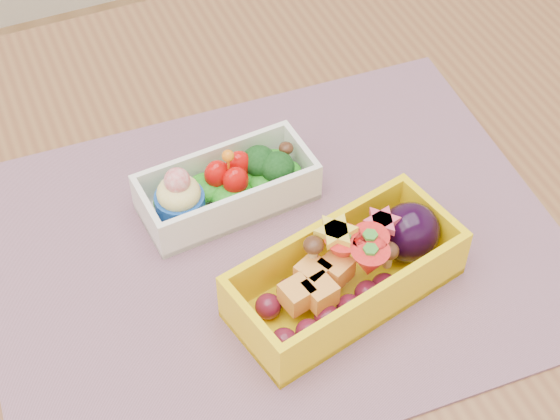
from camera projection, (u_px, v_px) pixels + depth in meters
name	position (u px, v px, depth m)	size (l,w,h in m)	color
table	(335.00, 324.00, 0.78)	(1.20, 0.80, 0.75)	brown
placemat	(274.00, 248.00, 0.71)	(0.46, 0.35, 0.00)	gray
bento_white	(226.00, 187.00, 0.73)	(0.15, 0.07, 0.06)	white
bento_yellow	(350.00, 271.00, 0.66)	(0.19, 0.12, 0.06)	yellow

